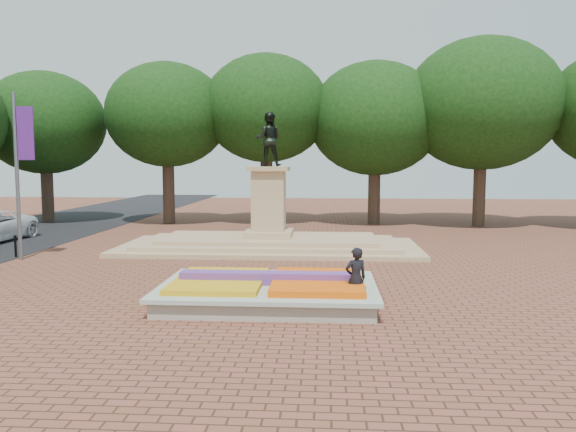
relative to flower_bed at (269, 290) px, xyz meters
name	(u,v)px	position (x,y,z in m)	size (l,w,h in m)	color
ground	(245,287)	(-1.03, 2.00, -0.38)	(90.00, 90.00, 0.00)	brown
flower_bed	(269,290)	(0.00, 0.00, 0.00)	(6.30, 4.30, 0.91)	gray
monument	(269,231)	(-1.03, 10.00, 0.50)	(14.00, 6.00, 6.40)	tan
tree_row_back	(321,121)	(1.31, 20.00, 6.29)	(44.80, 8.80, 10.43)	#392B1F
pedestrian	(356,278)	(2.49, -0.56, 0.50)	(0.64, 0.42, 1.75)	black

